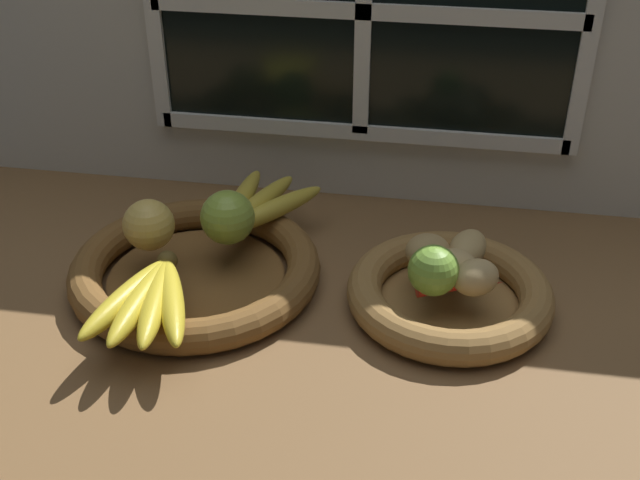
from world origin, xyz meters
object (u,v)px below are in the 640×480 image
(potato_back, at_px, (467,249))
(potato_small, at_px, (476,277))
(banana_bunch_front, at_px, (149,299))
(chili_pepper, at_px, (461,286))
(lime_near, at_px, (433,270))
(fruit_bowl_left, at_px, (196,268))
(apple_golden_left, at_px, (149,225))
(potato_large, at_px, (452,264))
(fruit_bowl_right, at_px, (449,293))
(banana_bunch_back, at_px, (257,205))
(potato_oblong, at_px, (428,251))
(apple_green_back, at_px, (228,217))

(potato_back, xyz_separation_m, potato_small, (0.01, -0.07, 0.00))
(banana_bunch_front, xyz_separation_m, chili_pepper, (0.38, 0.10, -0.01))
(chili_pepper, bearing_deg, lime_near, 168.81)
(fruit_bowl_left, height_order, apple_golden_left, apple_golden_left)
(potato_large, distance_m, potato_back, 0.04)
(fruit_bowl_left, relative_size, fruit_bowl_right, 1.27)
(fruit_bowl_right, height_order, potato_large, potato_large)
(lime_near, bearing_deg, potato_back, 61.02)
(banana_bunch_front, bearing_deg, fruit_bowl_left, 82.39)
(potato_small, height_order, lime_near, lime_near)
(fruit_bowl_right, bearing_deg, banana_bunch_back, 157.40)
(potato_oblong, bearing_deg, banana_bunch_front, -154.91)
(banana_bunch_front, bearing_deg, banana_bunch_back, 72.97)
(potato_large, bearing_deg, fruit_bowl_left, -180.00)
(apple_golden_left, distance_m, banana_bunch_back, 0.17)
(potato_oblong, height_order, lime_near, lime_near)
(potato_small, relative_size, lime_near, 0.94)
(fruit_bowl_left, xyz_separation_m, apple_green_back, (0.04, 0.04, 0.06))
(fruit_bowl_right, bearing_deg, chili_pepper, -69.02)
(banana_bunch_back, height_order, potato_small, potato_small)
(potato_oblong, bearing_deg, chili_pepper, -51.72)
(banana_bunch_front, bearing_deg, potato_large, 19.56)
(banana_bunch_back, distance_m, lime_near, 0.31)
(chili_pepper, bearing_deg, fruit_bowl_left, 157.20)
(fruit_bowl_right, xyz_separation_m, apple_green_back, (-0.31, 0.04, 0.06))
(potato_back, relative_size, chili_pepper, 0.71)
(potato_small, bearing_deg, potato_large, 135.00)
(lime_near, bearing_deg, potato_oblong, 98.65)
(apple_green_back, bearing_deg, potato_back, 0.09)
(apple_green_back, bearing_deg, potato_oblong, -2.93)
(banana_bunch_back, xyz_separation_m, potato_large, (0.29, -0.12, 0.01))
(potato_small, bearing_deg, apple_green_back, 168.45)
(fruit_bowl_right, bearing_deg, potato_large, 90.00)
(fruit_bowl_left, xyz_separation_m, banana_bunch_back, (0.06, 0.12, 0.04))
(fruit_bowl_right, xyz_separation_m, potato_oblong, (-0.03, 0.03, 0.05))
(apple_golden_left, height_order, apple_green_back, apple_green_back)
(apple_golden_left, bearing_deg, lime_near, -6.21)
(banana_bunch_front, xyz_separation_m, lime_near, (0.34, 0.09, 0.02))
(potato_large, relative_size, potato_small, 1.05)
(fruit_bowl_left, bearing_deg, apple_green_back, 46.48)
(apple_golden_left, distance_m, lime_near, 0.39)
(apple_golden_left, distance_m, chili_pepper, 0.43)
(apple_green_back, relative_size, potato_large, 1.18)
(chili_pepper, bearing_deg, apple_green_back, 149.70)
(apple_golden_left, height_order, potato_small, apple_golden_left)
(fruit_bowl_left, distance_m, potato_small, 0.38)
(potato_small, bearing_deg, fruit_bowl_right, 135.00)
(apple_golden_left, bearing_deg, chili_pepper, -5.13)
(banana_bunch_front, height_order, banana_bunch_back, banana_bunch_front)
(banana_bunch_back, relative_size, lime_near, 3.08)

